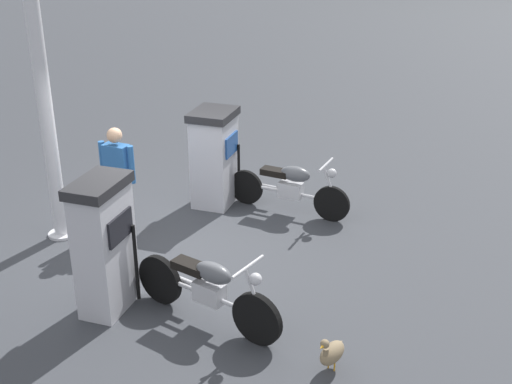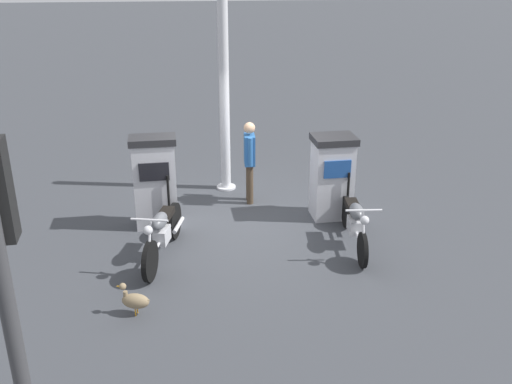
% 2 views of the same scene
% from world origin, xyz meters
% --- Properties ---
extents(ground_plane, '(120.00, 120.00, 0.00)m').
position_xyz_m(ground_plane, '(0.00, 0.00, 0.00)').
color(ground_plane, '#383A3F').
extents(fuel_pump_near, '(0.54, 0.81, 1.66)m').
position_xyz_m(fuel_pump_near, '(-0.03, -1.59, 0.84)').
color(fuel_pump_near, silver).
rests_on(fuel_pump_near, ground).
extents(fuel_pump_far, '(0.67, 0.78, 1.55)m').
position_xyz_m(fuel_pump_far, '(-0.03, 1.59, 0.79)').
color(fuel_pump_far, silver).
rests_on(fuel_pump_far, ground).
extents(motorcycle_near_pump, '(2.01, 0.77, 0.95)m').
position_xyz_m(motorcycle_near_pump, '(1.21, -1.47, 0.45)').
color(motorcycle_near_pump, black).
rests_on(motorcycle_near_pump, ground).
extents(motorcycle_far_pump, '(2.01, 0.57, 0.92)m').
position_xyz_m(motorcycle_far_pump, '(1.20, 1.68, 0.45)').
color(motorcycle_far_pump, black).
rests_on(motorcycle_far_pump, ground).
extents(attendant_person, '(0.57, 0.23, 1.62)m').
position_xyz_m(attendant_person, '(-0.91, 0.18, 0.92)').
color(attendant_person, '#473828').
rests_on(attendant_person, ground).
extents(wandering_duck, '(0.29, 0.46, 0.47)m').
position_xyz_m(wandering_duck, '(2.76, -1.81, 0.23)').
color(wandering_duck, '#847051').
rests_on(wandering_duck, ground).
extents(canopy_support_pole, '(0.40, 0.40, 3.90)m').
position_xyz_m(canopy_support_pole, '(-1.70, -0.22, 1.88)').
color(canopy_support_pole, silver).
rests_on(canopy_support_pole, ground).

